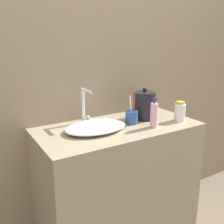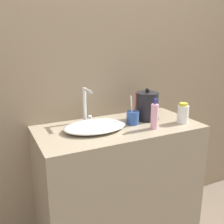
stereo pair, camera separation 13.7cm
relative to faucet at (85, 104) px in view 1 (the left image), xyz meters
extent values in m
cube|color=gray|center=(0.16, 0.11, 0.30)|extent=(6.00, 0.04, 2.60)
cube|color=gray|center=(0.16, -0.16, -0.56)|extent=(1.04, 0.51, 0.87)
ellipsoid|color=white|center=(0.00, -0.16, -0.11)|extent=(0.39, 0.27, 0.05)
cylinder|color=silver|center=(0.00, 0.01, -0.01)|extent=(0.02, 0.02, 0.23)
cylinder|color=silver|center=(0.00, -0.05, 0.10)|extent=(0.02, 0.12, 0.02)
cylinder|color=silver|center=(0.03, 0.01, -0.11)|extent=(0.02, 0.02, 0.04)
cylinder|color=black|center=(0.39, -0.12, -0.12)|extent=(0.16, 0.16, 0.01)
cylinder|color=black|center=(0.39, -0.12, -0.03)|extent=(0.15, 0.15, 0.19)
sphere|color=black|center=(0.39, -0.12, 0.07)|extent=(0.03, 0.03, 0.03)
cylinder|color=#2D519E|center=(0.26, -0.16, -0.09)|extent=(0.08, 0.08, 0.09)
cylinder|color=#E5333F|center=(0.27, -0.17, 0.00)|extent=(0.03, 0.04, 0.19)
cylinder|color=white|center=(0.24, -0.17, -0.02)|extent=(0.01, 0.02, 0.16)
cylinder|color=#EAA8C6|center=(0.33, -0.29, -0.05)|extent=(0.05, 0.05, 0.15)
cylinder|color=#333399|center=(0.33, -0.29, 0.04)|extent=(0.01, 0.01, 0.02)
cube|color=#333399|center=(0.33, -0.30, 0.06)|extent=(0.01, 0.03, 0.01)
cylinder|color=white|center=(0.56, -0.28, -0.07)|extent=(0.07, 0.07, 0.12)
cylinder|color=gold|center=(0.56, -0.28, 0.00)|extent=(0.05, 0.05, 0.02)
camera|label=1|loc=(-0.69, -1.49, 0.42)|focal=42.00mm
camera|label=2|loc=(-0.57, -1.55, 0.42)|focal=42.00mm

